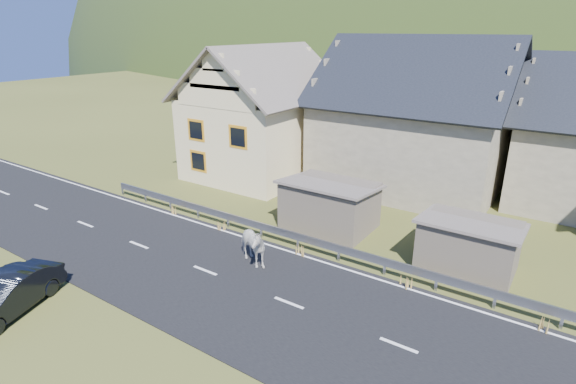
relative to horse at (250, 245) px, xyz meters
The scene contains 11 objects.
ground 3.34m from the horse, 27.26° to the right, with size 160.00×160.00×0.00m, color #3B3F19.
road 3.33m from the horse, 27.26° to the right, with size 60.00×7.00×0.04m, color black.
lane_markings 3.33m from the horse, 27.26° to the right, with size 60.00×6.60×0.01m, color silver.
guardrail 3.63m from the horse, 37.64° to the left, with size 28.10×0.09×0.75m.
shed_left 5.10m from the horse, 80.27° to the left, with size 4.30×3.30×2.40m, color #6B6052.
shed_right 8.64m from the horse, 31.58° to the left, with size 3.80×2.90×2.20m, color #6B6052.
house_cream 13.19m from the horse, 124.17° to the left, with size 7.80×9.80×8.30m.
house_stone_a 14.16m from the horse, 82.16° to the left, with size 10.80×9.80×8.90m.
conifer_patch 120.51m from the horse, 115.66° to the left, with size 76.00×50.00×28.00m, color black.
horse is the anchor object (origin of this frame).
car 8.57m from the horse, 123.50° to the right, with size 1.40×4.02×1.32m, color black.
Camera 1 is at (7.42, -11.13, 9.09)m, focal length 28.00 mm.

